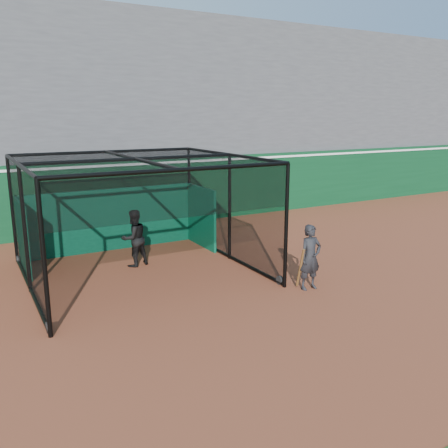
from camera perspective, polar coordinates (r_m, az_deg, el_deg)
ground at (r=10.22m, az=0.21°, el=-10.59°), size 120.00×120.00×0.00m
outfield_wall at (r=17.50m, az=-13.60°, el=3.46°), size 50.00×0.50×2.50m
grandstand at (r=20.94m, az=-16.99°, el=13.55°), size 50.00×7.85×8.95m
batting_cage at (r=12.39m, az=-10.32°, el=0.75°), size 5.53×5.48×3.01m
batter at (r=13.21m, az=-10.78°, el=-1.68°), size 0.89×0.77×1.58m
on_deck_player at (r=11.45m, az=10.34°, el=-3.97°), size 0.62×0.44×1.58m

